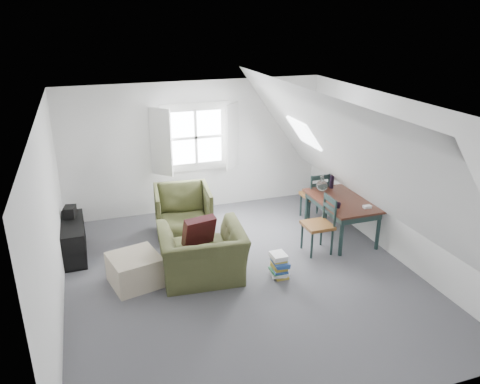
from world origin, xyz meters
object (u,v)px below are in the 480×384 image
object	(u,v)px
magazine_stack	(279,265)
dining_chair_far	(315,195)
dining_table	(342,204)
armchair_near	(203,278)
media_shelf	(73,242)
ottoman	(135,270)
dining_chair_near	(320,224)
armchair_far	(184,234)

from	to	relation	value
magazine_stack	dining_chair_far	bearing A→B (deg)	49.57
dining_table	dining_chair_far	xyz separation A→B (m)	(-0.09, 0.79, -0.11)
armchair_near	media_shelf	distance (m)	2.22
dining_table	dining_chair_far	size ratio (longest dim) A/B	1.48
dining_chair_far	magazine_stack	xyz separation A→B (m)	(-1.43, -1.68, -0.30)
ottoman	dining_chair_far	world-z (taller)	dining_chair_far
dining_chair_near	media_shelf	world-z (taller)	dining_chair_near
ottoman	dining_table	distance (m)	3.59
ottoman	media_shelf	bearing A→B (deg)	126.19
armchair_near	dining_table	world-z (taller)	dining_table
armchair_near	ottoman	distance (m)	0.99
armchair_far	dining_table	size ratio (longest dim) A/B	0.69
ottoman	dining_chair_far	xyz separation A→B (m)	(3.47, 1.20, 0.26)
armchair_near	ottoman	xyz separation A→B (m)	(-0.95, 0.17, 0.22)
dining_chair_near	magazine_stack	distance (m)	1.10
dining_chair_far	dining_chair_near	world-z (taller)	dining_chair_near
armchair_near	media_shelf	world-z (taller)	media_shelf
dining_table	dining_chair_near	distance (m)	0.72
ottoman	media_shelf	xyz separation A→B (m)	(-0.83, 1.14, 0.03)
dining_table	dining_chair_near	size ratio (longest dim) A/B	1.47
dining_chair_far	media_shelf	distance (m)	4.30
armchair_far	ottoman	world-z (taller)	ottoman
armchair_near	dining_chair_far	xyz separation A→B (m)	(2.52, 1.36, 0.49)
dining_chair_far	media_shelf	size ratio (longest dim) A/B	0.84
media_shelf	magazine_stack	xyz separation A→B (m)	(2.86, -1.62, -0.07)
dining_table	dining_chair_near	xyz separation A→B (m)	(-0.60, -0.37, -0.11)
dining_table	ottoman	bearing A→B (deg)	-169.86
ottoman	dining_table	xyz separation A→B (m)	(3.55, 0.40, 0.38)
dining_chair_near	armchair_near	bearing A→B (deg)	-97.01
armchair_near	ottoman	world-z (taller)	ottoman
dining_chair_near	ottoman	bearing A→B (deg)	-102.09
dining_chair_far	dining_chair_near	distance (m)	1.27
dining_chair_far	dining_chair_near	size ratio (longest dim) A/B	1.00
dining_chair_far	magazine_stack	size ratio (longest dim) A/B	2.53
ottoman	magazine_stack	xyz separation A→B (m)	(2.03, -0.49, -0.04)
magazine_stack	armchair_near	bearing A→B (deg)	163.53
ottoman	magazine_stack	bearing A→B (deg)	-13.50
media_shelf	magazine_stack	world-z (taller)	media_shelf
armchair_far	dining_chair_near	world-z (taller)	dining_chair_near
armchair_near	magazine_stack	bearing A→B (deg)	168.25
armchair_far	dining_chair_far	distance (m)	2.52
ottoman	dining_chair_far	bearing A→B (deg)	19.03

